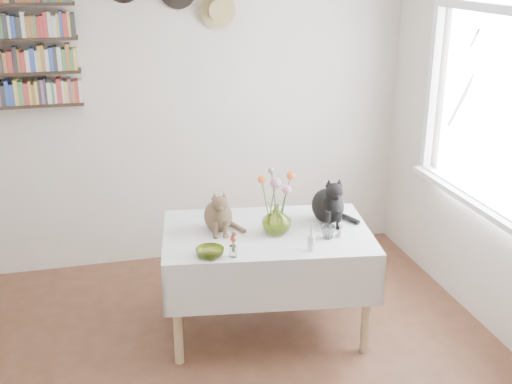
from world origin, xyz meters
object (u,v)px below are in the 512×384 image
object	(u,v)px
dining_table	(267,256)
bookshelf_unit	(6,45)
tabby_cat	(218,208)
black_cat	(328,197)
flower_vase	(276,219)

from	to	relation	value
dining_table	bookshelf_unit	bearing A→B (deg)	143.33
tabby_cat	bookshelf_unit	distance (m)	1.96
tabby_cat	bookshelf_unit	size ratio (longest dim) A/B	0.31
dining_table	tabby_cat	xyz separation A→B (m)	(-0.31, 0.10, 0.33)
black_cat	bookshelf_unit	size ratio (longest dim) A/B	0.35
tabby_cat	black_cat	bearing A→B (deg)	1.81
black_cat	flower_vase	xyz separation A→B (m)	(-0.39, -0.11, -0.08)
dining_table	black_cat	distance (m)	0.57
dining_table	black_cat	world-z (taller)	black_cat
black_cat	bookshelf_unit	distance (m)	2.53
dining_table	tabby_cat	world-z (taller)	tabby_cat
flower_vase	bookshelf_unit	bearing A→B (deg)	143.07
flower_vase	bookshelf_unit	xyz separation A→B (m)	(-1.66, 1.25, 1.01)
dining_table	tabby_cat	size ratio (longest dim) A/B	4.79
dining_table	bookshelf_unit	size ratio (longest dim) A/B	1.47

